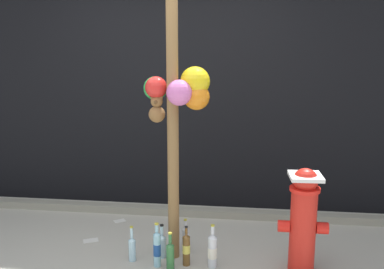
% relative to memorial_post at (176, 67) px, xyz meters
% --- Properties ---
extents(building_wall, '(10.00, 0.20, 3.03)m').
position_rel_memorial_post_xyz_m(building_wall, '(-0.22, 1.35, -0.16)').
color(building_wall, black).
rests_on(building_wall, ground_plane).
extents(curb_strip, '(8.00, 0.12, 0.08)m').
position_rel_memorial_post_xyz_m(curb_strip, '(-0.22, 0.94, -1.63)').
color(curb_strip, gray).
rests_on(curb_strip, ground_plane).
extents(memorial_post, '(0.58, 0.42, 3.04)m').
position_rel_memorial_post_xyz_m(memorial_post, '(0.00, 0.00, 0.00)').
color(memorial_post, olive).
rests_on(memorial_post, ground_plane).
extents(fire_hydrant, '(0.41, 0.27, 0.89)m').
position_rel_memorial_post_xyz_m(fire_hydrant, '(1.07, -0.12, -1.21)').
color(fire_hydrant, red).
rests_on(fire_hydrant, ground_plane).
extents(bottle_0, '(0.06, 0.06, 0.31)m').
position_rel_memorial_post_xyz_m(bottle_0, '(0.06, 0.11, -1.55)').
color(bottle_0, silver).
rests_on(bottle_0, ground_plane).
extents(bottle_1, '(0.06, 0.06, 0.32)m').
position_rel_memorial_post_xyz_m(bottle_1, '(-0.38, -0.14, -1.55)').
color(bottle_1, '#B2DBEA').
rests_on(bottle_1, ground_plane).
extents(bottle_2, '(0.07, 0.07, 0.35)m').
position_rel_memorial_post_xyz_m(bottle_2, '(0.10, -0.15, -1.53)').
color(bottle_2, brown).
rests_on(bottle_2, ground_plane).
extents(bottle_3, '(0.06, 0.06, 0.39)m').
position_rel_memorial_post_xyz_m(bottle_3, '(-0.14, -0.20, -1.51)').
color(bottle_3, '#93CCE0').
rests_on(bottle_3, ground_plane).
extents(bottle_4, '(0.07, 0.07, 0.31)m').
position_rel_memorial_post_xyz_m(bottle_4, '(-0.13, -0.04, -1.56)').
color(bottle_4, '#B2DBEA').
rests_on(bottle_4, ground_plane).
extents(bottle_5, '(0.08, 0.08, 0.38)m').
position_rel_memorial_post_xyz_m(bottle_5, '(0.33, -0.15, -1.52)').
color(bottle_5, silver).
rests_on(bottle_5, ground_plane).
extents(bottle_6, '(0.07, 0.07, 0.33)m').
position_rel_memorial_post_xyz_m(bottle_6, '(-0.02, -0.25, -1.54)').
color(bottle_6, '#337038').
rests_on(bottle_6, ground_plane).
extents(litter_0, '(0.17, 0.14, 0.01)m').
position_rel_memorial_post_xyz_m(litter_0, '(-0.87, 0.20, -1.67)').
color(litter_0, silver).
rests_on(litter_0, ground_plane).
extents(litter_1, '(0.14, 0.13, 0.01)m').
position_rel_memorial_post_xyz_m(litter_1, '(-0.73, 0.69, -1.67)').
color(litter_1, silver).
rests_on(litter_1, ground_plane).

